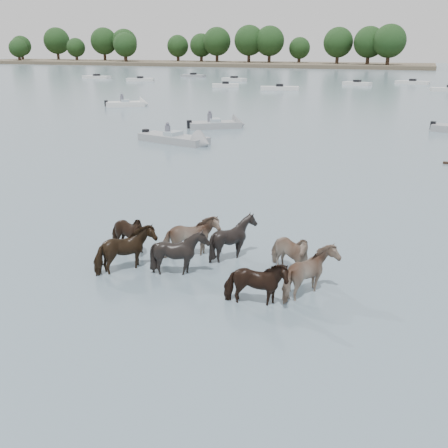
% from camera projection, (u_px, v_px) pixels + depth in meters
% --- Properties ---
extents(ground, '(400.00, 400.00, 0.00)m').
position_uv_depth(ground, '(109.00, 275.00, 14.09)').
color(ground, slate).
rests_on(ground, ground).
extents(shoreline, '(160.00, 30.00, 1.00)m').
position_uv_depth(shoreline, '(179.00, 63.00, 169.66)').
color(shoreline, '#4C4233').
rests_on(shoreline, ground).
extents(pony_herd, '(7.44, 3.85, 1.47)m').
position_uv_depth(pony_herd, '(209.00, 253.00, 14.16)').
color(pony_herd, black).
rests_on(pony_herd, ground).
extents(motorboat_a, '(4.56, 3.74, 1.92)m').
position_uv_depth(motorboat_a, '(223.00, 125.00, 39.41)').
color(motorboat_a, gray).
rests_on(motorboat_a, ground).
extents(motorboat_b, '(5.64, 2.87, 1.92)m').
position_uv_depth(motorboat_b, '(182.00, 140.00, 32.94)').
color(motorboat_b, gray).
rests_on(motorboat_b, ground).
extents(motorboat_f, '(4.60, 3.63, 1.92)m').
position_uv_depth(motorboat_f, '(132.00, 104.00, 53.42)').
color(motorboat_f, silver).
rests_on(motorboat_f, ground).
extents(distant_flotilla, '(107.55, 26.96, 0.93)m').
position_uv_depth(distant_flotilla, '(365.00, 84.00, 80.16)').
color(distant_flotilla, silver).
rests_on(distant_flotilla, ground).
extents(treeline, '(144.29, 23.48, 12.58)m').
position_uv_depth(treeline, '(189.00, 43.00, 168.39)').
color(treeline, '#382619').
rests_on(treeline, ground).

